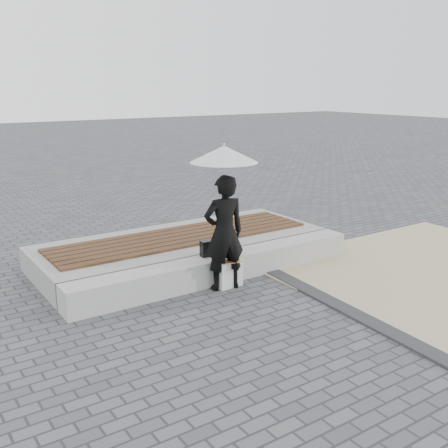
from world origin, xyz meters
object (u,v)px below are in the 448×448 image
Objects in this scene: parasol at (224,154)px; woman at (224,233)px; handbag at (212,248)px; canvas_tote at (229,274)px; seating_ledge at (220,267)px.

woman is at bearing -75.96° from parasol.
handbag is 0.85× the size of canvas_tote.
canvas_tote is at bearing -168.44° from woman.
parasol reaches higher than seating_ledge.
woman is at bearing -114.66° from seating_ledge.
handbag is (0.04, 0.40, -0.34)m from woman.
handbag is at bearing 148.01° from seating_ledge.
canvas_tote is (-0.05, -0.33, 0.01)m from seating_ledge.
woman is 1.39× the size of parasol.
seating_ledge is at bearing -105.47° from woman.
seating_ledge is 1.86m from parasol.
woman reaches higher than handbag.
parasol is at bearing -66.76° from woman.
woman is 0.53m from handbag.
handbag is at bearing -86.24° from woman.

